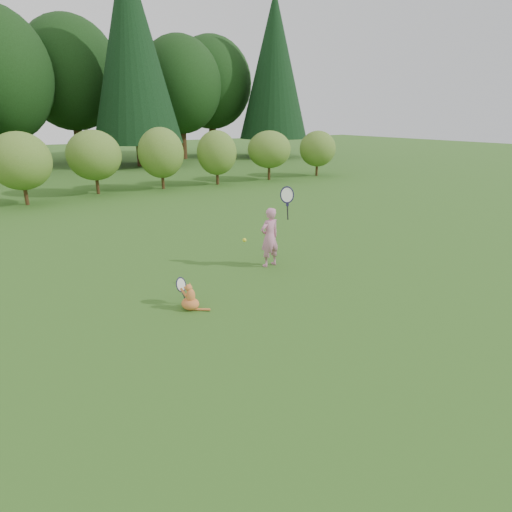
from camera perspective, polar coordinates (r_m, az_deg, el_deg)
ground at (r=7.95m, az=1.95°, el=-6.58°), size 100.00×100.00×0.00m
shrub_row at (r=19.44m, az=-20.98°, el=11.44°), size 28.00×3.00×2.80m
woodland_backdrop at (r=29.48m, az=-27.27°, el=24.64°), size 48.00×10.00×15.00m
child at (r=9.74m, az=1.90°, el=2.69°), size 0.79×0.50×2.05m
cat at (r=7.80m, az=-8.86°, el=-5.26°), size 0.49×0.72×0.67m
tennis_ball at (r=8.48m, az=-1.55°, el=2.13°), size 0.08×0.08×0.08m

